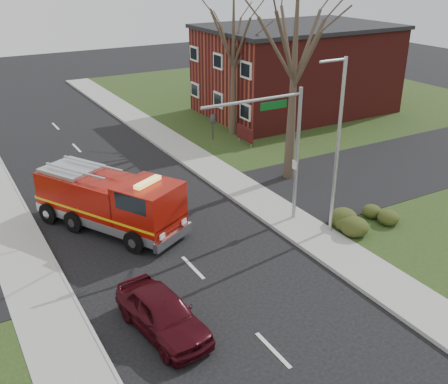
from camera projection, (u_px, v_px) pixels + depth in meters
ground at (193, 268)px, 22.53m from camera, size 120.00×120.00×0.00m
sidewalk_right at (307, 232)px, 25.33m from camera, size 2.40×80.00×0.15m
sidewalk_left at (46, 311)px, 19.66m from camera, size 2.40×80.00×0.15m
brick_building at (296, 69)px, 43.95m from camera, size 15.40×10.40×7.25m
health_center_sign at (245, 134)px, 36.85m from camera, size 0.12×2.00×1.40m
hedge_corner at (366, 217)px, 25.62m from camera, size 2.80×2.00×0.90m
bare_tree_near at (295, 54)px, 28.59m from camera, size 6.00×6.00×12.00m
bare_tree_far at (233, 47)px, 36.76m from camera, size 5.25×5.25×10.50m
traffic_signal_mast at (276, 135)px, 24.17m from camera, size 5.29×0.18×6.80m
streetlight_pole at (337, 144)px, 23.54m from camera, size 1.48×0.16×8.40m
fire_engine at (111, 202)px, 25.32m from camera, size 5.88×7.90×3.06m
parked_car_maroon at (162, 313)px, 18.41m from camera, size 2.36×4.67×1.53m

